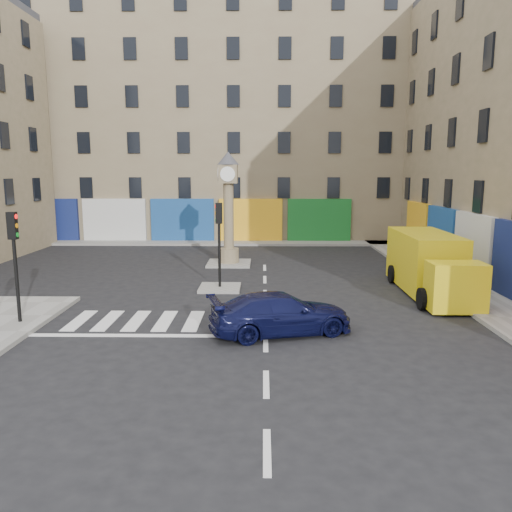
{
  "coord_description": "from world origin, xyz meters",
  "views": [
    {
      "loc": [
        -0.08,
        -13.53,
        5.14
      ],
      "look_at": [
        -0.35,
        5.03,
        2.0
      ],
      "focal_mm": 35.0,
      "sensor_mm": 36.0,
      "label": 1
    }
  ],
  "objects_px": {
    "clock_pillar": "(228,201)",
    "traffic_light_left_far": "(14,249)",
    "traffic_light_island": "(219,231)",
    "navy_sedan": "(281,313)",
    "yellow_van": "(429,264)"
  },
  "relations": [
    {
      "from": "clock_pillar",
      "to": "traffic_light_left_far",
      "type": "bearing_deg",
      "value": -118.94
    },
    {
      "from": "traffic_light_left_far",
      "to": "traffic_light_island",
      "type": "distance_m",
      "value": 8.3
    },
    {
      "from": "traffic_light_island",
      "to": "navy_sedan",
      "type": "height_order",
      "value": "traffic_light_island"
    },
    {
      "from": "yellow_van",
      "to": "traffic_light_island",
      "type": "bearing_deg",
      "value": 176.92
    },
    {
      "from": "navy_sedan",
      "to": "traffic_light_left_far",
      "type": "bearing_deg",
      "value": 69.16
    },
    {
      "from": "clock_pillar",
      "to": "navy_sedan",
      "type": "distance_m",
      "value": 12.67
    },
    {
      "from": "traffic_light_left_far",
      "to": "navy_sedan",
      "type": "distance_m",
      "value": 9.03
    },
    {
      "from": "traffic_light_left_far",
      "to": "clock_pillar",
      "type": "distance_m",
      "value": 13.05
    },
    {
      "from": "traffic_light_island",
      "to": "yellow_van",
      "type": "height_order",
      "value": "traffic_light_island"
    },
    {
      "from": "traffic_light_left_far",
      "to": "yellow_van",
      "type": "bearing_deg",
      "value": 17.5
    },
    {
      "from": "clock_pillar",
      "to": "yellow_van",
      "type": "distance_m",
      "value": 11.38
    },
    {
      "from": "traffic_light_left_far",
      "to": "traffic_light_island",
      "type": "xyz_separation_m",
      "value": [
        6.3,
        5.4,
        -0.03
      ]
    },
    {
      "from": "traffic_light_island",
      "to": "yellow_van",
      "type": "distance_m",
      "value": 9.12
    },
    {
      "from": "traffic_light_left_far",
      "to": "clock_pillar",
      "type": "height_order",
      "value": "clock_pillar"
    },
    {
      "from": "clock_pillar",
      "to": "yellow_van",
      "type": "height_order",
      "value": "clock_pillar"
    }
  ]
}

